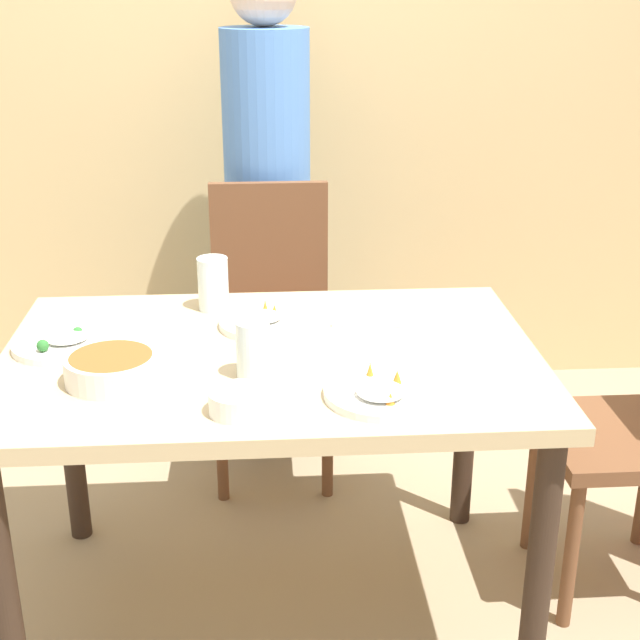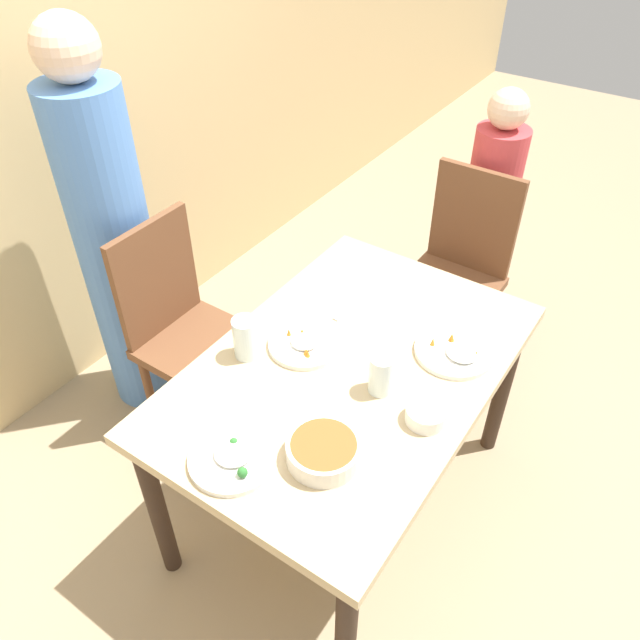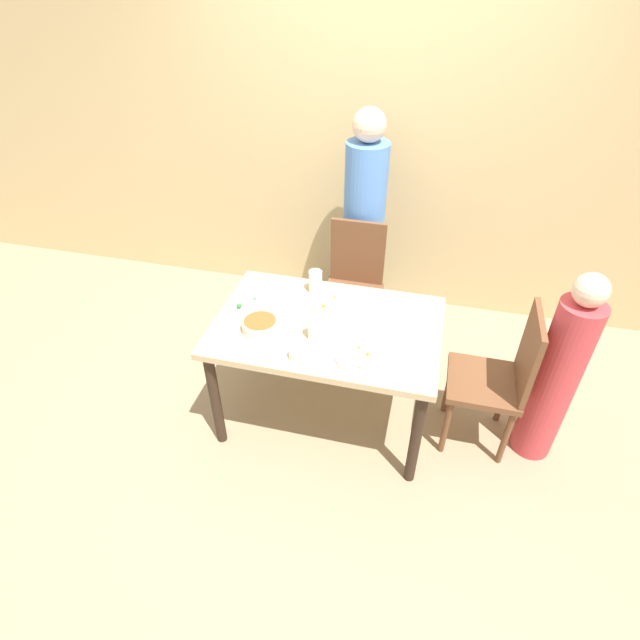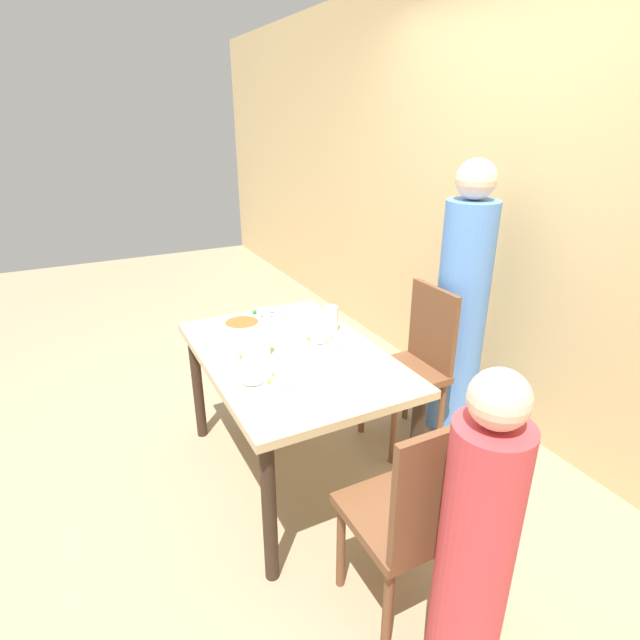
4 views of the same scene
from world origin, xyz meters
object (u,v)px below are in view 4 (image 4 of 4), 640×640
(bowl_curry, at_px, (242,327))
(plate_rice_adult, at_px, (320,343))
(chair_child_spot, at_px, (415,514))
(chair_adult_spot, at_px, (414,361))
(person_child, at_px, (474,558))
(glass_water_tall, at_px, (331,319))
(person_adult, at_px, (461,311))

(bowl_curry, relative_size, plate_rice_adult, 0.86)
(chair_child_spot, bearing_deg, bowl_curry, -82.30)
(chair_adult_spot, xyz_separation_m, person_child, (1.24, -0.72, 0.07))
(chair_adult_spot, bearing_deg, chair_child_spot, -36.77)
(chair_child_spot, xyz_separation_m, person_child, (0.28, -0.00, 0.07))
(chair_adult_spot, distance_m, glass_water_tall, 0.57)
(chair_child_spot, relative_size, person_child, 0.77)
(bowl_curry, bearing_deg, person_adult, 73.57)
(plate_rice_adult, distance_m, glass_water_tall, 0.20)
(chair_child_spot, height_order, person_child, person_child)
(person_adult, relative_size, person_child, 1.32)
(chair_adult_spot, xyz_separation_m, glass_water_tall, (-0.15, -0.46, 0.29))
(person_child, relative_size, glass_water_tall, 8.66)
(glass_water_tall, bearing_deg, person_child, -10.29)
(bowl_curry, bearing_deg, plate_rice_adult, 41.79)
(plate_rice_adult, bearing_deg, person_adult, 88.75)
(chair_adult_spot, height_order, plate_rice_adult, chair_adult_spot)
(chair_adult_spot, relative_size, plate_rice_adult, 3.94)
(person_child, distance_m, plate_rice_adult, 1.28)
(person_child, bearing_deg, plate_rice_adult, 174.43)
(chair_child_spot, relative_size, person_adult, 0.58)
(person_adult, height_order, person_child, person_adult)
(bowl_curry, bearing_deg, glass_water_tall, 64.90)
(person_child, bearing_deg, person_adult, 140.29)
(bowl_curry, relative_size, glass_water_tall, 1.44)
(person_adult, xyz_separation_m, glass_water_tall, (-0.15, -0.78, 0.04))
(chair_child_spot, bearing_deg, plate_rice_adult, -97.16)
(chair_adult_spot, distance_m, chair_child_spot, 1.20)
(chair_adult_spot, relative_size, person_adult, 0.58)
(chair_adult_spot, relative_size, chair_child_spot, 1.00)
(person_adult, xyz_separation_m, bowl_curry, (-0.36, -1.21, -0.00))
(person_child, height_order, glass_water_tall, person_child)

